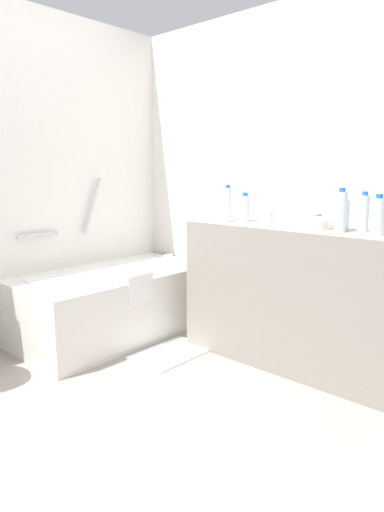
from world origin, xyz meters
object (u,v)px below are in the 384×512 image
at_px(sink_basin, 303,223).
at_px(drinking_glass_0, 267,216).
at_px(water_bottle_3, 341,211).
at_px(water_bottle_2, 343,214).
at_px(water_bottle_1, 364,213).
at_px(bathtub, 115,300).
at_px(bath_mat, 171,353).
at_px(soap_dish, 228,220).
at_px(water_bottle_5, 245,208).
at_px(water_bottle_0, 228,203).
at_px(water_bottle_4, 378,216).
at_px(sink_faucet, 319,219).

distance_m(sink_basin, drinking_glass_0, 0.26).
height_order(sink_basin, water_bottle_3, water_bottle_3).
bearing_deg(drinking_glass_0, water_bottle_2, -88.02).
xyz_separation_m(water_bottle_1, water_bottle_2, (-0.01, 0.11, -0.01)).
relative_size(bathtub, water_bottle_2, 7.43).
distance_m(water_bottle_3, bath_mat, 1.44).
bearing_deg(bathtub, drinking_glass_0, -66.62).
bearing_deg(bath_mat, water_bottle_3, -68.47).
height_order(drinking_glass_0, soap_dish, drinking_glass_0).
bearing_deg(water_bottle_5, soap_dish, 136.54).
distance_m(sink_basin, soap_dish, 0.53).
distance_m(bathtub, water_bottle_0, 1.12).
xyz_separation_m(water_bottle_0, bath_mat, (-0.45, 0.11, -0.99)).
bearing_deg(water_bottle_1, water_bottle_2, 95.52).
distance_m(bathtub, water_bottle_4, 1.94).
relative_size(water_bottle_3, water_bottle_4, 1.13).
relative_size(sink_faucet, soap_dish, 1.69).
bearing_deg(water_bottle_0, bath_mat, 165.85).
bearing_deg(bath_mat, bathtub, 90.55).
bearing_deg(water_bottle_5, water_bottle_2, -89.95).
distance_m(water_bottle_0, water_bottle_1, 0.95).
relative_size(water_bottle_2, water_bottle_5, 1.01).
relative_size(water_bottle_3, bath_mat, 0.47).
distance_m(bathtub, water_bottle_2, 1.76).
relative_size(water_bottle_2, water_bottle_4, 0.91).
height_order(sink_faucet, water_bottle_2, water_bottle_2).
xyz_separation_m(water_bottle_0, water_bottle_4, (-0.05, -1.05, -0.01)).
bearing_deg(water_bottle_4, sink_faucet, 62.21).
bearing_deg(water_bottle_5, bathtub, 118.77).
bearing_deg(bath_mat, water_bottle_0, -14.15).
bearing_deg(bathtub, water_bottle_4, -77.05).
bearing_deg(water_bottle_3, water_bottle_0, 85.24).
distance_m(water_bottle_1, drinking_glass_0, 0.62).
height_order(sink_basin, soap_dish, sink_basin).
relative_size(bathtub, water_bottle_5, 7.53).
bearing_deg(water_bottle_5, water_bottle_1, -89.18).
height_order(sink_basin, water_bottle_5, water_bottle_5).
height_order(water_bottle_4, soap_dish, water_bottle_4).
xyz_separation_m(sink_faucet, water_bottle_3, (-0.26, -0.26, 0.08)).
bearing_deg(water_bottle_3, water_bottle_5, 83.78).
height_order(sink_basin, drinking_glass_0, drinking_glass_0).
bearing_deg(soap_dish, water_bottle_3, -89.82).
bearing_deg(water_bottle_3, sink_faucet, 45.14).
bearing_deg(soap_dish, water_bottle_1, -84.08).
relative_size(sink_faucet, water_bottle_2, 0.77).
bearing_deg(water_bottle_2, bathtub, 106.83).
xyz_separation_m(sink_basin, water_bottle_3, (-0.06, -0.26, 0.09)).
relative_size(bathtub, water_bottle_4, 6.73).
height_order(sink_basin, bath_mat, sink_basin).
bearing_deg(drinking_glass_0, sink_basin, -90.57).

